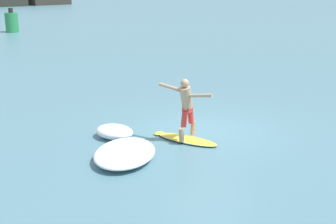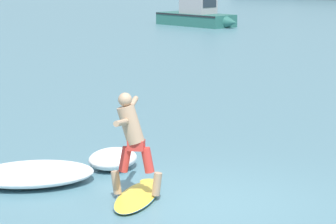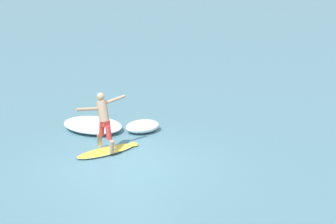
# 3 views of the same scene
# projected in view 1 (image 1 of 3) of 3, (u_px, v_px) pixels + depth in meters

# --- Properties ---
(ground_plane) EXTENTS (200.00, 200.00, 0.00)m
(ground_plane) POSITION_uv_depth(u_px,v_px,m) (206.00, 130.00, 13.38)
(ground_plane) COLOR slate
(surfboard) EXTENTS (1.13, 1.98, 0.22)m
(surfboard) POSITION_uv_depth(u_px,v_px,m) (186.00, 139.00, 12.52)
(surfboard) COLOR yellow
(surfboard) RESTS_ON ground
(surfer) EXTENTS (0.87, 1.48, 1.65)m
(surfer) POSITION_uv_depth(u_px,v_px,m) (186.00, 104.00, 12.16)
(surfer) COLOR tan
(surfer) RESTS_ON surfboard
(channel_marker_buoy) EXTENTS (1.00, 1.00, 1.88)m
(channel_marker_buoy) POSITION_uv_depth(u_px,v_px,m) (12.00, 22.00, 36.72)
(channel_marker_buoy) COLOR #288447
(channel_marker_buoy) RESTS_ON ground
(wave_foam_at_tail) EXTENTS (2.49, 2.46, 0.32)m
(wave_foam_at_tail) POSITION_uv_depth(u_px,v_px,m) (125.00, 153.00, 11.21)
(wave_foam_at_tail) COLOR white
(wave_foam_at_tail) RESTS_ON ground
(wave_foam_at_nose) EXTENTS (1.09, 1.29, 0.35)m
(wave_foam_at_nose) POSITION_uv_depth(u_px,v_px,m) (114.00, 132.00, 12.71)
(wave_foam_at_nose) COLOR white
(wave_foam_at_nose) RESTS_ON ground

